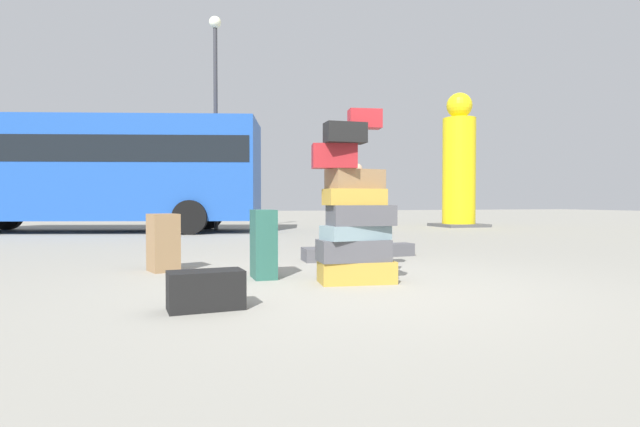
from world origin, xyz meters
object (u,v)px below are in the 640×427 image
suitcase_charcoal_behind_tower (323,254)px  lamp_post (216,92)px  suitcase_charcoal_left_side (393,250)px  parked_bus (91,167)px  yellow_dummy_statue (459,167)px  person_bearded_onlooker (357,195)px  suitcase_teal_foreground_far (263,244)px  suitcase_tower (354,217)px  suitcase_brown_white_trunk (163,243)px  suitcase_black_right_side (206,290)px

suitcase_charcoal_behind_tower → lamp_post: size_ratio=0.09×
suitcase_charcoal_left_side → parked_bus: parked_bus is taller
yellow_dummy_statue → lamp_post: lamp_post is taller
parked_bus → suitcase_charcoal_behind_tower: bearing=-48.4°
person_bearded_onlooker → suitcase_teal_foreground_far: bearing=-17.7°
suitcase_tower → parked_bus: bearing=110.9°
yellow_dummy_statue → parked_bus: yellow_dummy_statue is taller
suitcase_charcoal_behind_tower → suitcase_brown_white_trunk: 2.27m
suitcase_black_right_side → suitcase_brown_white_trunk: size_ratio=0.83×
suitcase_brown_white_trunk → lamp_post: size_ratio=0.11×
suitcase_charcoal_behind_tower → suitcase_brown_white_trunk: (-2.21, -0.43, 0.26)m
suitcase_tower → parked_bus: (-3.98, 10.40, 1.14)m
suitcase_brown_white_trunk → suitcase_teal_foreground_far: size_ratio=0.92×
suitcase_charcoal_behind_tower → parked_bus: (-4.25, 8.45, 1.74)m
suitcase_brown_white_trunk → lamp_post: 9.54m
person_bearded_onlooker → lamp_post: lamp_post is taller
person_bearded_onlooker → parked_bus: parked_bus is taller
suitcase_charcoal_left_side → lamp_post: size_ratio=0.10×
suitcase_black_right_side → suitcase_brown_white_trunk: bearing=93.0°
suitcase_charcoal_behind_tower → suitcase_teal_foreground_far: bearing=-126.6°
parked_bus → lamp_post: size_ratio=1.53×
suitcase_tower → person_bearded_onlooker: size_ratio=1.13×
suitcase_brown_white_trunk → parked_bus: (-2.03, 8.89, 1.48)m
suitcase_brown_white_trunk → yellow_dummy_statue: bearing=23.4°
yellow_dummy_statue → lamp_post: 8.44m
suitcase_black_right_side → suitcase_brown_white_trunk: suitcase_brown_white_trunk is taller
parked_bus → lamp_post: bearing=11.0°
suitcase_charcoal_left_side → suitcase_black_right_side: bearing=-140.2°
suitcase_teal_foreground_far → lamp_post: 10.27m
suitcase_black_right_side → lamp_post: bearing=79.1°
suitcase_teal_foreground_far → suitcase_charcoal_left_side: 2.90m
suitcase_tower → suitcase_brown_white_trunk: 2.49m
person_bearded_onlooker → yellow_dummy_statue: 7.86m
suitcase_brown_white_trunk → yellow_dummy_statue: yellow_dummy_statue is taller
parked_bus → suitcase_charcoal_left_side: bearing=-41.2°
suitcase_teal_foreground_far → suitcase_tower: bearing=-35.3°
suitcase_brown_white_trunk → person_bearded_onlooker: size_ratio=0.43×
person_bearded_onlooker → parked_bus: 8.19m
suitcase_brown_white_trunk → suitcase_charcoal_left_side: 3.54m
suitcase_black_right_side → suitcase_teal_foreground_far: suitcase_teal_foreground_far is taller
suitcase_black_right_side → yellow_dummy_statue: bearing=44.2°
suitcase_charcoal_left_side → yellow_dummy_statue: 10.06m
suitcase_brown_white_trunk → suitcase_charcoal_left_side: bearing=-6.0°
suitcase_charcoal_behind_tower → suitcase_charcoal_left_side: (1.24, 0.30, 0.00)m
suitcase_brown_white_trunk → suitcase_teal_foreground_far: suitcase_teal_foreground_far is taller
suitcase_teal_foreground_far → person_bearded_onlooker: bearing=56.5°
suitcase_brown_white_trunk → parked_bus: parked_bus is taller
lamp_post → suitcase_teal_foreground_far: bearing=-92.0°
suitcase_charcoal_behind_tower → suitcase_teal_foreground_far: suitcase_teal_foreground_far is taller
suitcase_brown_white_trunk → parked_bus: size_ratio=0.07×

